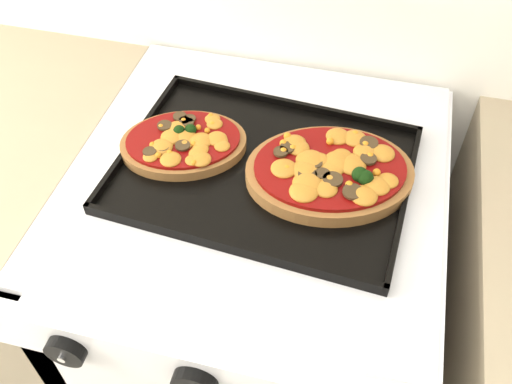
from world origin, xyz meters
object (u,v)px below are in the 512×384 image
(baking_tray, at_px, (264,168))
(pizza_right, at_px, (330,170))
(stove, at_px, (256,317))
(pizza_left, at_px, (183,142))

(baking_tray, relative_size, pizza_right, 1.74)
(stove, distance_m, pizza_left, 0.49)
(stove, xyz_separation_m, pizza_right, (0.11, 0.00, 0.48))
(baking_tray, bearing_deg, pizza_left, 178.62)
(baking_tray, distance_m, pizza_right, 0.10)
(baking_tray, xyz_separation_m, pizza_left, (-0.14, 0.01, 0.01))
(stove, xyz_separation_m, baking_tray, (0.01, 0.00, 0.47))
(pizza_left, distance_m, pizza_right, 0.24)
(stove, bearing_deg, pizza_right, 2.17)
(baking_tray, distance_m, pizza_left, 0.14)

